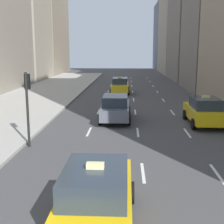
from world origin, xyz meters
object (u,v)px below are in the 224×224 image
at_px(taxi_third, 204,111).
at_px(traffic_light_pole, 27,97).
at_px(taxi_lead, 96,197).
at_px(taxi_second, 120,85).
at_px(sedan_black_near, 115,108).

height_order(taxi_third, traffic_light_pole, traffic_light_pole).
bearing_deg(taxi_third, taxi_lead, -115.10).
xyz_separation_m(taxi_lead, traffic_light_pole, (-3.95, 6.97, 1.53)).
relative_size(taxi_lead, traffic_light_pole, 1.22).
height_order(taxi_second, traffic_light_pole, traffic_light_pole).
height_order(taxi_lead, taxi_third, same).
relative_size(sedan_black_near, traffic_light_pole, 1.33).
bearing_deg(sedan_black_near, traffic_light_pole, -123.58).
distance_m(taxi_third, traffic_light_pole, 10.88).
bearing_deg(taxi_lead, taxi_second, 90.00).
distance_m(taxi_second, traffic_light_pole, 19.80).
xyz_separation_m(taxi_third, traffic_light_pole, (-9.55, -4.98, 1.53)).
bearing_deg(sedan_black_near, taxi_third, -9.81).
bearing_deg(taxi_third, traffic_light_pole, -152.45).
distance_m(taxi_third, sedan_black_near, 5.68).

